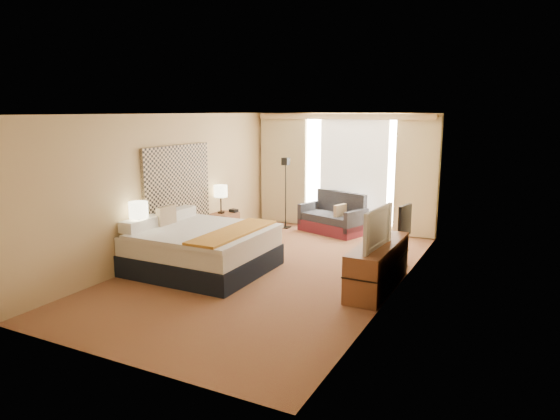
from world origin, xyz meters
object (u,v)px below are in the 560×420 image
at_px(nightstand_left, 142,256).
at_px(television, 371,227).
at_px(floor_lamp, 286,179).
at_px(bed, 202,248).
at_px(desk_chair, 397,239).
at_px(media_dresser, 378,266).
at_px(loveseat, 334,219).
at_px(nightstand_right, 225,226).
at_px(lamp_left, 139,211).
at_px(lamp_right, 221,192).

relative_size(nightstand_left, television, 0.54).
height_order(nightstand_left, floor_lamp, floor_lamp).
bearing_deg(television, bed, 98.93).
bearing_deg(nightstand_left, desk_chair, 31.62).
bearing_deg(nightstand_left, television, 12.37).
bearing_deg(television, media_dresser, -7.18).
xyz_separation_m(loveseat, floor_lamp, (-1.14, -0.10, 0.85)).
distance_m(nightstand_right, lamp_left, 2.63).
distance_m(bed, television, 2.92).
height_order(lamp_right, television, television).
relative_size(bed, lamp_left, 3.27).
distance_m(lamp_left, lamp_right, 2.46).
xyz_separation_m(nightstand_right, loveseat, (1.83, 1.59, 0.02)).
bearing_deg(nightstand_right, nightstand_left, -90.00).
bearing_deg(television, loveseat, 33.10).
height_order(media_dresser, floor_lamp, floor_lamp).
relative_size(media_dresser, desk_chair, 1.65).
bearing_deg(bed, nightstand_left, -145.17).
distance_m(nightstand_right, lamp_right, 0.74).
xyz_separation_m(loveseat, lamp_right, (-1.88, -1.64, 0.72)).
xyz_separation_m(nightstand_left, floor_lamp, (0.69, 3.98, 0.87)).
bearing_deg(floor_lamp, bed, -88.08).
relative_size(bed, loveseat, 1.34).
distance_m(loveseat, lamp_right, 2.59).
bearing_deg(desk_chair, floor_lamp, 161.14).
relative_size(floor_lamp, lamp_left, 2.49).
relative_size(desk_chair, lamp_right, 1.85).
bearing_deg(lamp_left, nightstand_right, 89.89).
xyz_separation_m(media_dresser, floor_lamp, (-3.01, 2.93, 0.79)).
bearing_deg(nightstand_right, bed, -67.34).
relative_size(nightstand_left, media_dresser, 0.31).
relative_size(nightstand_left, nightstand_right, 1.00).
distance_m(desk_chair, lamp_right, 3.77).
relative_size(nightstand_left, bed, 0.26).
relative_size(nightstand_right, media_dresser, 0.31).
bearing_deg(lamp_left, floor_lamp, 80.08).
xyz_separation_m(bed, floor_lamp, (-0.12, 3.42, 0.76)).
xyz_separation_m(nightstand_right, lamp_left, (-0.00, -2.51, 0.78)).
xyz_separation_m(media_dresser, lamp_right, (-3.75, 1.40, 0.66)).
relative_size(nightstand_right, lamp_right, 0.93).
bearing_deg(floor_lamp, nightstand_right, -115.05).
bearing_deg(media_dresser, floor_lamp, 135.69).
height_order(nightstand_left, lamp_left, lamp_left).
distance_m(loveseat, desk_chair, 2.60).
distance_m(floor_lamp, lamp_left, 4.06).
height_order(nightstand_left, bed, bed).
distance_m(nightstand_left, floor_lamp, 4.14).
relative_size(floor_lamp, desk_chair, 1.47).
bearing_deg(lamp_left, bed, 35.18).
relative_size(nightstand_left, desk_chair, 0.50).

